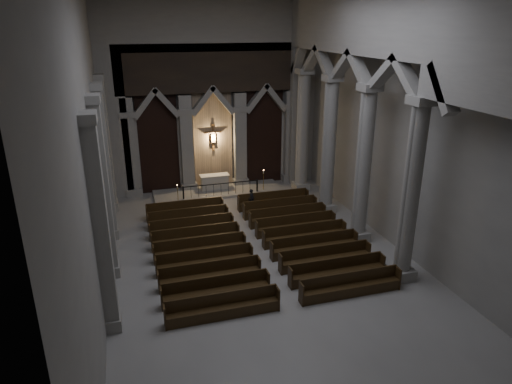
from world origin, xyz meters
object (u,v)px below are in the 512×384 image
(worshipper, at_px, (252,199))
(pews, at_px, (254,244))
(altar, at_px, (215,182))
(altar_rail, at_px, (221,188))
(candle_stand_right, at_px, (263,186))
(candle_stand_left, at_px, (178,199))

(worshipper, bearing_deg, pews, -106.25)
(altar, relative_size, altar_rail, 0.39)
(altar, bearing_deg, pews, -89.01)
(altar_rail, xyz_separation_m, candle_stand_right, (2.94, 0.21, -0.23))
(pews, height_order, worshipper, worshipper)
(altar_rail, xyz_separation_m, pews, (0.00, -7.66, -0.32))
(candle_stand_right, xyz_separation_m, worshipper, (-1.57, -2.66, 0.20))
(candle_stand_left, relative_size, candle_stand_right, 0.86)
(altar, height_order, worshipper, worshipper)
(candle_stand_right, xyz_separation_m, pews, (-2.94, -7.86, -0.10))
(candle_stand_left, bearing_deg, candle_stand_right, 7.50)
(candle_stand_left, relative_size, worshipper, 1.07)
(altar_rail, distance_m, pews, 7.66)
(altar, relative_size, worshipper, 1.55)
(candle_stand_left, relative_size, pews, 0.13)
(candle_stand_right, bearing_deg, pews, -110.53)
(candle_stand_right, height_order, pews, candle_stand_right)
(altar, bearing_deg, worshipper, -67.94)
(altar_rail, bearing_deg, worshipper, -60.83)
(altar_rail, bearing_deg, candle_stand_left, -168.97)
(candle_stand_right, relative_size, worshipper, 1.25)
(altar_rail, bearing_deg, candle_stand_right, 4.03)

